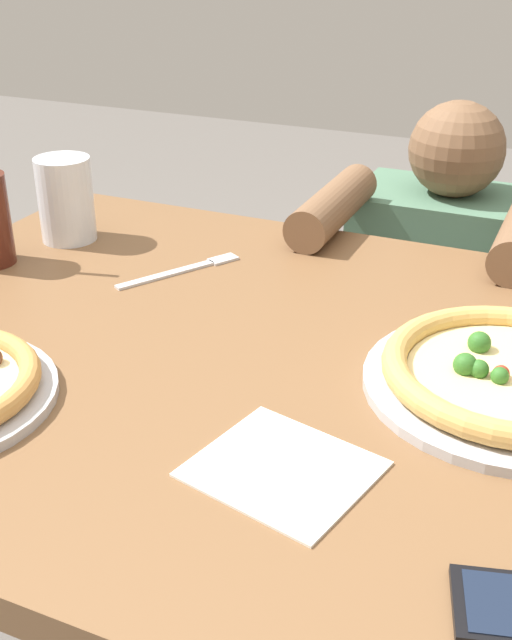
{
  "coord_description": "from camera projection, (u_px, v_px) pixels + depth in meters",
  "views": [
    {
      "loc": [
        0.28,
        -0.77,
        1.22
      ],
      "look_at": [
        -0.07,
        0.03,
        0.78
      ],
      "focal_mm": 44.85,
      "sensor_mm": 36.0,
      "label": 1
    }
  ],
  "objects": [
    {
      "name": "dining_table",
      "position": [
        296.0,
        439.0,
        1.0
      ],
      "size": [
        1.23,
        0.87,
        0.75
      ],
      "color": "brown",
      "rests_on": "ground"
    },
    {
      "name": "pizza_far",
      "position": [
        511.0,
        376.0,
        0.88
      ],
      "size": [
        0.32,
        0.32,
        0.04
      ],
      "color": "#B7B7BC",
      "rests_on": "dining_table"
    },
    {
      "name": "water_cup_clear",
      "position": [
        66.0,
        199.0,
        1.27
      ],
      "size": [
        0.09,
        0.09,
        0.13
      ],
      "color": "silver",
      "rests_on": "dining_table"
    },
    {
      "name": "paper_napkin",
      "position": [
        283.0,
        469.0,
        0.76
      ],
      "size": [
        0.19,
        0.18,
        0.0
      ],
      "primitive_type": "cube",
      "rotation": [
        0.0,
        0.0,
        -0.23
      ],
      "color": "white",
      "rests_on": "dining_table"
    },
    {
      "name": "fork",
      "position": [
        185.0,
        270.0,
        1.18
      ],
      "size": [
        0.12,
        0.18,
        0.0
      ],
      "color": "silver",
      "rests_on": "dining_table"
    },
    {
      "name": "diner_seated",
      "position": [
        433.0,
        348.0,
        1.62
      ],
      "size": [
        0.38,
        0.51,
        0.93
      ],
      "color": "#333847",
      "rests_on": "ground"
    }
  ]
}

